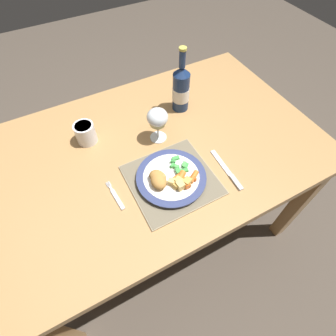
# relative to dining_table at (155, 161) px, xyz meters

# --- Properties ---
(ground_plane) EXTENTS (6.00, 6.00, 0.00)m
(ground_plane) POSITION_rel_dining_table_xyz_m (0.00, 0.00, -0.65)
(ground_plane) COLOR #4C4238
(dining_table) EXTENTS (1.35, 0.87, 0.74)m
(dining_table) POSITION_rel_dining_table_xyz_m (0.00, 0.00, 0.00)
(dining_table) COLOR #AD7F4C
(dining_table) RESTS_ON ground
(placemat) EXTENTS (0.30, 0.29, 0.01)m
(placemat) POSITION_rel_dining_table_xyz_m (-0.01, -0.17, 0.09)
(placemat) COLOR gray
(placemat) RESTS_ON dining_table
(dinner_plate) EXTENTS (0.25, 0.25, 0.02)m
(dinner_plate) POSITION_rel_dining_table_xyz_m (-0.02, -0.17, 0.11)
(dinner_plate) COLOR white
(dinner_plate) RESTS_ON placemat
(breaded_croquettes) EXTENTS (0.08, 0.09, 0.04)m
(breaded_croquettes) POSITION_rel_dining_table_xyz_m (-0.07, -0.17, 0.13)
(breaded_croquettes) COLOR #B77F3D
(breaded_croquettes) RESTS_ON dinner_plate
(green_beans_pile) EXTENTS (0.07, 0.08, 0.02)m
(green_beans_pile) POSITION_rel_dining_table_xyz_m (0.03, -0.15, 0.12)
(green_beans_pile) COLOR green
(green_beans_pile) RESTS_ON dinner_plate
(glazed_carrots) EXTENTS (0.11, 0.07, 0.02)m
(glazed_carrots) POSITION_rel_dining_table_xyz_m (0.02, -0.21, 0.13)
(glazed_carrots) COLOR orange
(glazed_carrots) RESTS_ON dinner_plate
(fork) EXTENTS (0.03, 0.13, 0.01)m
(fork) POSITION_rel_dining_table_xyz_m (-0.22, -0.15, 0.09)
(fork) COLOR silver
(fork) RESTS_ON dining_table
(table_knife) EXTENTS (0.03, 0.20, 0.01)m
(table_knife) POSITION_rel_dining_table_xyz_m (0.19, -0.25, 0.09)
(table_knife) COLOR silver
(table_knife) RESTS_ON dining_table
(wine_glass) EXTENTS (0.08, 0.08, 0.15)m
(wine_glass) POSITION_rel_dining_table_xyz_m (0.04, 0.04, 0.20)
(wine_glass) COLOR silver
(wine_glass) RESTS_ON dining_table
(bottle) EXTENTS (0.07, 0.07, 0.29)m
(bottle) POSITION_rel_dining_table_xyz_m (0.21, 0.16, 0.19)
(bottle) COLOR navy
(bottle) RESTS_ON dining_table
(roast_potatoes) EXTENTS (0.08, 0.06, 0.03)m
(roast_potatoes) POSITION_rel_dining_table_xyz_m (-0.01, -0.22, 0.13)
(roast_potatoes) COLOR gold
(roast_potatoes) RESTS_ON dinner_plate
(drinking_cup) EXTENTS (0.08, 0.08, 0.09)m
(drinking_cup) POSITION_rel_dining_table_xyz_m (-0.23, 0.16, 0.13)
(drinking_cup) COLOR white
(drinking_cup) RESTS_ON dining_table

